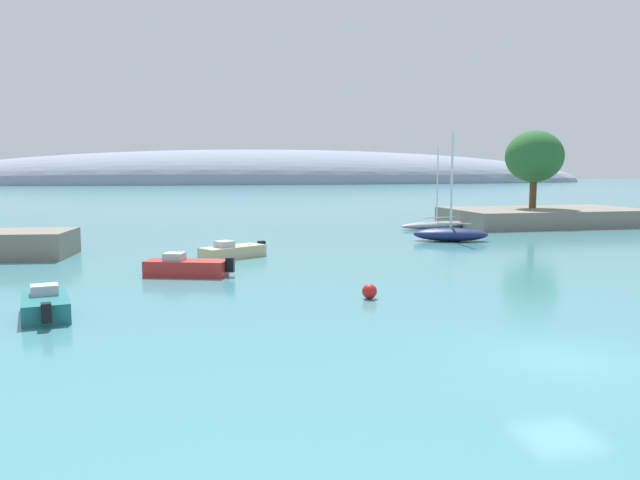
{
  "coord_description": "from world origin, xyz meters",
  "views": [
    {
      "loc": [
        -11.45,
        -16.6,
        5.84
      ],
      "look_at": [
        -1.83,
        24.8,
        1.01
      ],
      "focal_mm": 35.3,
      "sensor_mm": 36.0,
      "label": 1
    }
  ],
  "objects_px": {
    "sailboat_grey_near_shore": "(436,224)",
    "motorboat_sand_outer": "(233,251)",
    "mooring_buoy_red": "(369,291)",
    "tree_clump_shore": "(534,157)",
    "sailboat_navy_mid_mooring": "(451,233)",
    "motorboat_red_alongside_breakwater": "(186,267)",
    "motorboat_teal_foreground": "(45,306)"
  },
  "relations": [
    {
      "from": "sailboat_grey_near_shore",
      "to": "motorboat_sand_outer",
      "type": "height_order",
      "value": "sailboat_grey_near_shore"
    },
    {
      "from": "mooring_buoy_red",
      "to": "motorboat_sand_outer",
      "type": "bearing_deg",
      "value": 108.36
    },
    {
      "from": "tree_clump_shore",
      "to": "sailboat_navy_mid_mooring",
      "type": "bearing_deg",
      "value": -140.46
    },
    {
      "from": "motorboat_red_alongside_breakwater",
      "to": "motorboat_sand_outer",
      "type": "height_order",
      "value": "motorboat_red_alongside_breakwater"
    },
    {
      "from": "sailboat_grey_near_shore",
      "to": "motorboat_red_alongside_breakwater",
      "type": "relative_size",
      "value": 1.71
    },
    {
      "from": "sailboat_grey_near_shore",
      "to": "motorboat_red_alongside_breakwater",
      "type": "xyz_separation_m",
      "value": [
        -24.5,
        -22.52,
        0.07
      ]
    },
    {
      "from": "motorboat_sand_outer",
      "to": "mooring_buoy_red",
      "type": "distance_m",
      "value": 15.3
    },
    {
      "from": "sailboat_grey_near_shore",
      "to": "motorboat_teal_foreground",
      "type": "xyz_separation_m",
      "value": [
        -30.14,
        -31.0,
        0.03
      ]
    },
    {
      "from": "tree_clump_shore",
      "to": "sailboat_navy_mid_mooring",
      "type": "distance_m",
      "value": 20.45
    },
    {
      "from": "motorboat_red_alongside_breakwater",
      "to": "mooring_buoy_red",
      "type": "distance_m",
      "value": 11.32
    },
    {
      "from": "motorboat_teal_foreground",
      "to": "mooring_buoy_red",
      "type": "distance_m",
      "value": 13.57
    },
    {
      "from": "motorboat_sand_outer",
      "to": "sailboat_navy_mid_mooring",
      "type": "bearing_deg",
      "value": 166.25
    },
    {
      "from": "sailboat_grey_near_shore",
      "to": "motorboat_sand_outer",
      "type": "bearing_deg",
      "value": 23.96
    },
    {
      "from": "tree_clump_shore",
      "to": "motorboat_teal_foreground",
      "type": "xyz_separation_m",
      "value": [
        -41.79,
        -32.96,
        -6.65
      ]
    },
    {
      "from": "tree_clump_shore",
      "to": "motorboat_sand_outer",
      "type": "height_order",
      "value": "tree_clump_shore"
    },
    {
      "from": "motorboat_red_alongside_breakwater",
      "to": "motorboat_sand_outer",
      "type": "bearing_deg",
      "value": -96.68
    },
    {
      "from": "motorboat_sand_outer",
      "to": "mooring_buoy_red",
      "type": "xyz_separation_m",
      "value": [
        4.82,
        -14.52,
        -0.09
      ]
    },
    {
      "from": "tree_clump_shore",
      "to": "motorboat_teal_foreground",
      "type": "height_order",
      "value": "tree_clump_shore"
    },
    {
      "from": "sailboat_navy_mid_mooring",
      "to": "mooring_buoy_red",
      "type": "xyz_separation_m",
      "value": [
        -13.27,
        -20.22,
        -0.28
      ]
    },
    {
      "from": "sailboat_navy_mid_mooring",
      "to": "motorboat_sand_outer",
      "type": "distance_m",
      "value": 18.96
    },
    {
      "from": "sailboat_grey_near_shore",
      "to": "motorboat_teal_foreground",
      "type": "relative_size",
      "value": 1.99
    },
    {
      "from": "mooring_buoy_red",
      "to": "sailboat_navy_mid_mooring",
      "type": "bearing_deg",
      "value": 56.73
    },
    {
      "from": "tree_clump_shore",
      "to": "mooring_buoy_red",
      "type": "bearing_deg",
      "value": -130.91
    },
    {
      "from": "sailboat_grey_near_shore",
      "to": "mooring_buoy_red",
      "type": "height_order",
      "value": "sailboat_grey_near_shore"
    },
    {
      "from": "sailboat_grey_near_shore",
      "to": "motorboat_red_alongside_breakwater",
      "type": "distance_m",
      "value": 33.28
    },
    {
      "from": "tree_clump_shore",
      "to": "sailboat_grey_near_shore",
      "type": "height_order",
      "value": "tree_clump_shore"
    },
    {
      "from": "sailboat_grey_near_shore",
      "to": "mooring_buoy_red",
      "type": "relative_size",
      "value": 12.38
    },
    {
      "from": "tree_clump_shore",
      "to": "motorboat_sand_outer",
      "type": "relative_size",
      "value": 1.73
    },
    {
      "from": "motorboat_sand_outer",
      "to": "motorboat_red_alongside_breakwater",
      "type": "bearing_deg",
      "value": 33.02
    },
    {
      "from": "sailboat_navy_mid_mooring",
      "to": "motorboat_red_alongside_breakwater",
      "type": "bearing_deg",
      "value": 49.9
    },
    {
      "from": "sailboat_navy_mid_mooring",
      "to": "motorboat_red_alongside_breakwater",
      "type": "height_order",
      "value": "sailboat_navy_mid_mooring"
    },
    {
      "from": "sailboat_navy_mid_mooring",
      "to": "motorboat_teal_foreground",
      "type": "xyz_separation_m",
      "value": [
        -26.83,
        -20.61,
        -0.18
      ]
    }
  ]
}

